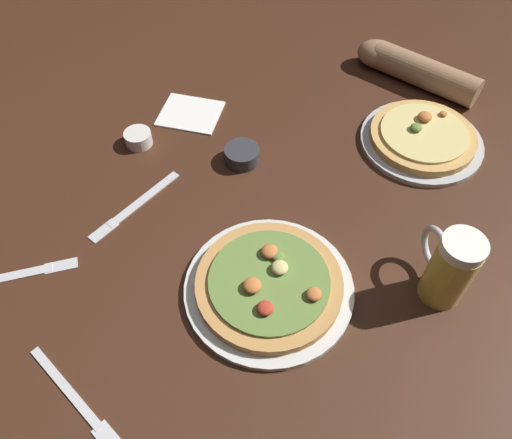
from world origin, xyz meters
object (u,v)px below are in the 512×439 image
(ramekin_sauce, at_px, (138,138))
(diner_arm, at_px, (412,68))
(pizza_plate_far, at_px, (422,138))
(beer_mug_dark, at_px, (450,267))
(ramekin_butter, at_px, (242,155))
(knife_spare, at_px, (19,274))
(fork_left, at_px, (74,398))
(napkin_folded, at_px, (190,113))
(pizza_plate_near, at_px, (269,285))
(knife_right, at_px, (135,205))

(ramekin_sauce, relative_size, diner_arm, 0.19)
(pizza_plate_far, relative_size, beer_mug_dark, 1.77)
(ramekin_butter, distance_m, knife_spare, 0.50)
(ramekin_butter, distance_m, fork_left, 0.58)
(napkin_folded, bearing_deg, beer_mug_dark, -21.49)
(pizza_plate_far, height_order, fork_left, pizza_plate_far)
(pizza_plate_near, relative_size, fork_left, 1.42)
(pizza_plate_near, distance_m, knife_spare, 0.46)
(ramekin_sauce, xyz_separation_m, knife_spare, (-0.02, -0.39, -0.01))
(pizza_plate_near, xyz_separation_m, diner_arm, (0.09, 0.70, 0.02))
(fork_left, bearing_deg, knife_right, 107.77)
(pizza_plate_near, distance_m, fork_left, 0.36)
(ramekin_butter, bearing_deg, knife_spare, -120.67)
(fork_left, bearing_deg, ramekin_sauce, 111.31)
(napkin_folded, xyz_separation_m, knife_right, (0.03, -0.29, -0.00))
(napkin_folded, xyz_separation_m, fork_left, (0.15, -0.67, -0.00))
(beer_mug_dark, xyz_separation_m, ramekin_sauce, (-0.69, 0.11, -0.06))
(ramekin_butter, xyz_separation_m, knife_right, (-0.15, -0.20, -0.01))
(beer_mug_dark, xyz_separation_m, napkin_folded, (-0.63, 0.25, -0.07))
(napkin_folded, distance_m, fork_left, 0.68)
(pizza_plate_near, bearing_deg, fork_left, -124.34)
(ramekin_butter, xyz_separation_m, diner_arm, (0.27, 0.43, 0.02))
(knife_right, bearing_deg, knife_spare, -115.74)
(beer_mug_dark, xyz_separation_m, knife_spare, (-0.71, -0.27, -0.07))
(knife_spare, relative_size, diner_arm, 0.56)
(pizza_plate_far, distance_m, fork_left, 0.87)
(napkin_folded, bearing_deg, diner_arm, 37.04)
(ramekin_butter, relative_size, fork_left, 0.36)
(beer_mug_dark, relative_size, fork_left, 0.72)
(knife_right, xyz_separation_m, knife_spare, (-0.11, -0.22, 0.00))
(diner_arm, bearing_deg, knife_right, -123.33)
(napkin_folded, distance_m, knife_right, 0.30)
(beer_mug_dark, distance_m, knife_spare, 0.76)
(fork_left, bearing_deg, pizza_plate_far, 64.53)
(knife_spare, bearing_deg, ramekin_butter, 59.33)
(ramekin_sauce, relative_size, knife_right, 0.27)
(ramekin_butter, bearing_deg, pizza_plate_near, -57.33)
(ramekin_butter, bearing_deg, beer_mug_dark, -19.09)
(pizza_plate_near, bearing_deg, knife_spare, -160.65)
(napkin_folded, relative_size, fork_left, 0.65)
(beer_mug_dark, height_order, ramekin_butter, beer_mug_dark)
(pizza_plate_near, relative_size, knife_right, 1.35)
(pizza_plate_far, distance_m, diner_arm, 0.23)
(knife_right, bearing_deg, pizza_plate_far, 39.93)
(beer_mug_dark, height_order, diner_arm, beer_mug_dark)
(pizza_plate_near, distance_m, pizza_plate_far, 0.51)
(beer_mug_dark, distance_m, knife_right, 0.61)
(fork_left, height_order, knife_right, same)
(beer_mug_dark, distance_m, fork_left, 0.64)
(pizza_plate_far, relative_size, diner_arm, 0.85)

